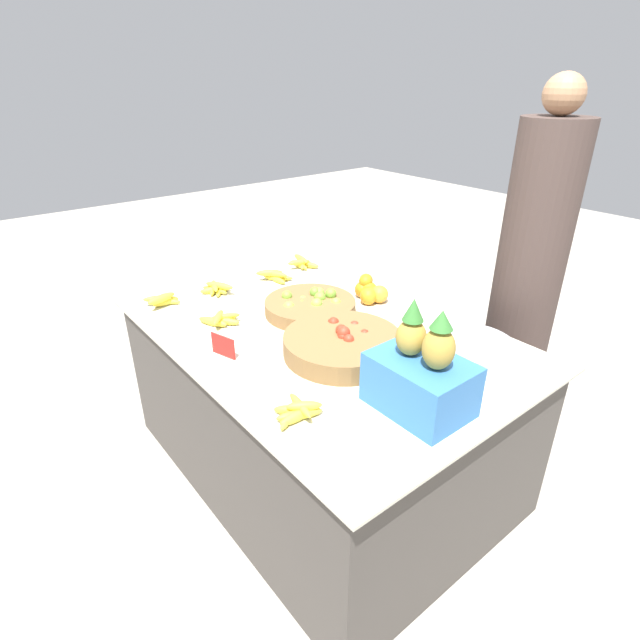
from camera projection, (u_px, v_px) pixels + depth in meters
The scene contains 15 objects.
ground_plane at pixel (320, 463), 2.41m from camera, with size 12.00×12.00×0.00m, color #ADA599.
market_table at pixel (320, 402), 2.25m from camera, with size 1.68×1.14×0.72m.
lime_bowl at pixel (310, 306), 2.23m from camera, with size 0.41×0.41×0.10m.
tomato_basket at pixel (343, 344), 1.90m from camera, with size 0.45×0.45×0.12m.
orange_pile at pixel (369, 291), 2.36m from camera, with size 0.18×0.14×0.11m.
metal_bowl at pixel (471, 350), 1.87m from camera, with size 0.31×0.31×0.07m.
price_sign at pixel (223, 346), 1.88m from camera, with size 0.11×0.04×0.09m.
produce_crate at pixel (421, 376), 1.56m from camera, with size 0.31×0.23×0.37m.
banana_bunch_middle_right at pixel (220, 320), 2.13m from camera, with size 0.16×0.16×0.06m.
banana_bunch_back_center at pixel (275, 276), 2.57m from camera, with size 0.16×0.17×0.06m.
banana_bunch_front_right at pixel (297, 412), 1.55m from camera, with size 0.14×0.17×0.06m.
banana_bunch_front_center at pixel (302, 263), 2.76m from camera, with size 0.18×0.16×0.06m.
banana_bunch_front_left at pixel (217, 288), 2.44m from camera, with size 0.18×0.15×0.06m.
banana_bunch_middle_left at pixel (163, 300), 2.30m from camera, with size 0.12×0.17×0.06m.
vendor_person at pixel (525, 291), 2.29m from camera, with size 0.29×0.29×1.70m.
Camera 1 is at (1.44, -1.16, 1.69)m, focal length 28.00 mm.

